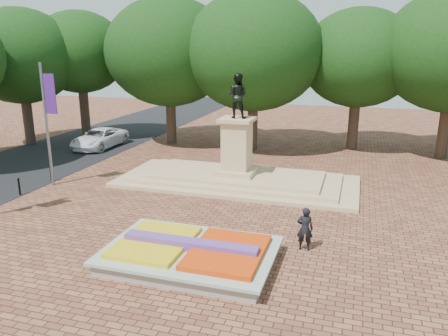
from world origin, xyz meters
name	(u,v)px	position (x,y,z in m)	size (l,w,h in m)	color
ground	(186,237)	(0.00, 0.00, 0.00)	(90.00, 90.00, 0.00)	brown
flower_bed	(191,253)	(1.03, -2.00, 0.38)	(6.30, 4.30, 0.91)	gray
monument	(237,169)	(0.00, 8.00, 0.88)	(14.00, 6.00, 6.40)	tan
tree_row_back	(303,62)	(2.33, 18.00, 6.67)	(44.80, 8.80, 10.43)	#3B2A20
van	(99,138)	(-13.01, 13.83, 0.75)	(2.49, 5.41, 1.50)	white
pedestrian	(305,229)	(4.95, 0.37, 0.89)	(0.65, 0.43, 1.79)	black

